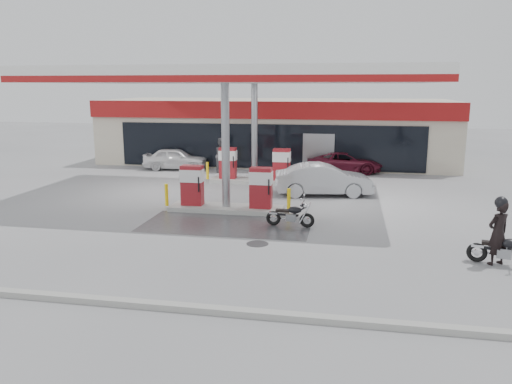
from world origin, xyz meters
TOP-DOWN VIEW (x-y plane):
  - ground at (0.00, 0.00)m, footprint 90.00×90.00m
  - wet_patch at (0.50, 0.00)m, footprint 6.00×3.00m
  - drain_cover at (2.00, -2.00)m, footprint 0.70×0.70m
  - kerb at (0.00, -7.00)m, footprint 28.00×0.25m
  - store_building at (0.01, 15.94)m, footprint 22.00×8.22m
  - canopy at (0.00, 5.00)m, footprint 16.00×10.02m
  - pump_island_near at (0.00, 2.00)m, footprint 5.14×1.30m
  - pump_island_far at (0.00, 8.00)m, footprint 5.14×1.30m
  - main_motorcycle at (9.04, -2.62)m, footprint 1.83×0.81m
  - biker_main at (8.85, -2.58)m, footprint 0.79×0.72m
  - parked_motorcycle at (2.80, 0.18)m, footprint 1.74×0.67m
  - sedan_white at (-5.39, 11.20)m, footprint 3.95×1.99m
  - attendant at (-2.44, 10.80)m, footprint 0.78×0.99m
  - hatchback_silver at (3.64, 5.60)m, footprint 4.57×2.26m
  - parked_car_left at (-8.24, 14.00)m, footprint 4.02×2.51m
  - parked_car_right at (4.50, 12.00)m, footprint 4.36×2.19m

SIDE VIEW (x-z plane):
  - ground at x=0.00m, z-range 0.00..0.00m
  - wet_patch at x=0.50m, z-range 0.00..0.00m
  - drain_cover at x=2.00m, z-range 0.00..0.01m
  - kerb at x=0.00m, z-range 0.00..0.15m
  - parked_motorcycle at x=2.80m, z-range -0.05..0.84m
  - main_motorcycle at x=9.04m, z-range -0.05..0.89m
  - parked_car_left at x=-8.24m, z-range 0.00..1.09m
  - parked_car_right at x=4.50m, z-range 0.00..1.19m
  - sedan_white at x=-5.39m, z-range 0.00..1.29m
  - pump_island_near at x=0.00m, z-range -0.18..1.60m
  - pump_island_far at x=0.00m, z-range -0.18..1.60m
  - hatchback_silver at x=3.64m, z-range 0.00..1.44m
  - biker_main at x=8.85m, z-range 0.00..1.82m
  - attendant at x=-2.44m, z-range 0.00..1.98m
  - store_building at x=0.01m, z-range 0.01..4.01m
  - canopy at x=0.00m, z-range 2.51..8.02m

